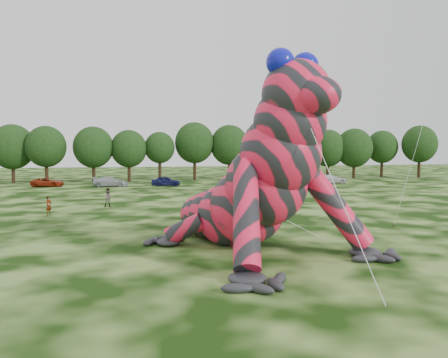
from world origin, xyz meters
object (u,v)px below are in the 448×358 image
car_4 (166,181)px  spectator_1 (109,198)px  tree_10 (195,151)px  car_2 (48,182)px  tree_8 (129,156)px  spectator_0 (49,206)px  tree_13 (300,152)px  car_7 (331,179)px  tree_6 (46,155)px  tree_14 (328,154)px  car_5 (234,179)px  spectator_2 (269,192)px  tree_9 (160,157)px  car_6 (269,179)px  tree_5 (13,154)px  tree_11 (229,152)px  car_3 (110,182)px  tree_7 (93,155)px  tree_16 (382,154)px  tree_15 (354,153)px  tree_12 (263,155)px  inflatable_gecko (232,156)px  tree_17 (419,152)px

car_4 → spectator_1: (-7.33, -22.87, 0.18)m
tree_10 → car_2: 25.59m
tree_8 → spectator_0: bearing=-100.0°
car_2 → car_4: bearing=-87.5°
tree_13 → car_7: (1.41, -10.23, -4.35)m
tree_6 → car_7: (46.10, -9.79, -4.03)m
tree_14 → car_5: (-20.84, -8.96, -4.03)m
car_5 → spectator_2: (-1.24, -22.58, 0.20)m
tree_9 → car_6: bearing=-27.6°
car_4 → tree_6: bearing=67.6°
tree_5 → spectator_2: 46.73m
car_2 → car_7: bearing=-82.5°
tree_11 → car_4: (-12.47, -11.07, -4.28)m
tree_9 → car_3: bearing=-129.9°
tree_7 → car_6: tree_7 is taller
spectator_0 → tree_6: bearing=42.1°
tree_10 → spectator_0: tree_10 is taller
tree_10 → car_6: size_ratio=1.92×
tree_5 → car_7: size_ratio=2.00×
tree_7 → spectator_2: bearing=-54.1°
tree_16 → tree_8: bearing=-177.2°
car_5 → tree_6: bearing=67.8°
spectator_0 → tree_5: bearing=49.4°
tree_10 → spectator_1: tree_10 is taller
tree_10 → tree_16: (38.05, 0.79, -0.57)m
car_6 → spectator_2: spectator_2 is taller
tree_7 → tree_8: size_ratio=1.06×
car_5 → car_7: bearing=-109.5°
car_3 → tree_15: bearing=-68.3°
tree_12 → car_7: 14.30m
tree_9 → car_3: tree_9 is taller
tree_7 → tree_8: 5.87m
inflatable_gecko → car_4: inflatable_gecko is taller
car_3 → inflatable_gecko: bearing=-158.6°
tree_12 → car_2: bearing=-167.7°
tree_9 → tree_16: (44.38, 2.03, 0.35)m
inflatable_gecko → spectator_0: (-12.94, 14.28, -4.50)m
tree_5 → tree_8: 18.97m
tree_14 → car_4: bearing=-160.2°
tree_13 → tree_14: 6.54m
tree_6 → tree_11: (31.34, 1.51, 0.29)m
car_2 → tree_13: bearing=-69.2°
tree_6 → tree_17: bearing=-0.0°
tree_8 → tree_14: size_ratio=0.95×
tree_12 → tree_6: bearing=-178.4°
inflatable_gecko → tree_14: (31.31, 53.14, -0.62)m
tree_5 → spectator_0: bearing=-72.3°
tree_10 → tree_13: size_ratio=1.04×
inflatable_gecko → tree_10: size_ratio=2.03×
inflatable_gecko → spectator_2: inflatable_gecko is taller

